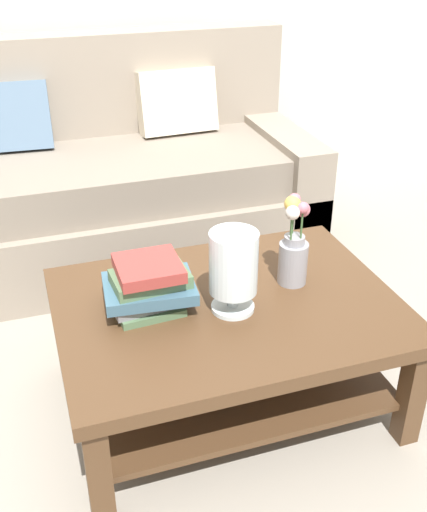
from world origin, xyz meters
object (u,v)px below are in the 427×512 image
at_px(coffee_table, 225,332).
at_px(flower_pitcher, 294,248).
at_px(glass_hurricane_vase, 233,266).
at_px(couch, 111,185).
at_px(book_stack_main, 149,286).

xyz_separation_m(coffee_table, flower_pitcher, (0.27, 0.06, 0.25)).
bearing_deg(coffee_table, flower_pitcher, 11.94).
bearing_deg(flower_pitcher, glass_hurricane_vase, -159.59).
distance_m(couch, flower_pitcher, 1.33).
bearing_deg(coffee_table, glass_hurricane_vase, -73.65).
height_order(glass_hurricane_vase, flower_pitcher, flower_pitcher).
bearing_deg(couch, book_stack_main, -93.98).
distance_m(glass_hurricane_vase, flower_pitcher, 0.28).
height_order(couch, book_stack_main, couch).
height_order(couch, flower_pitcher, couch).
height_order(book_stack_main, flower_pitcher, flower_pitcher).
bearing_deg(glass_hurricane_vase, flower_pitcher, 20.41).
bearing_deg(glass_hurricane_vase, coffee_table, 106.35).
distance_m(couch, book_stack_main, 1.26).
bearing_deg(flower_pitcher, coffee_table, -168.06).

